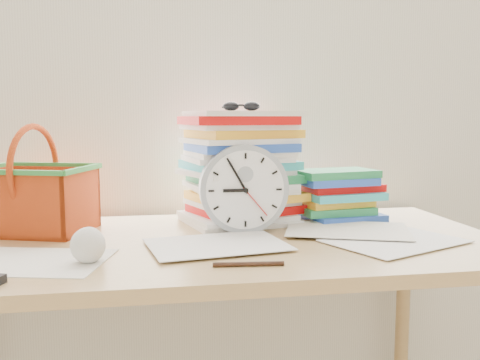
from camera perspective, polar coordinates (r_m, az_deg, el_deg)
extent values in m
cube|color=silver|center=(1.70, -4.46, 17.04)|extent=(4.00, 0.04, 2.70)
cube|color=silver|center=(1.67, -4.38, 15.47)|extent=(2.40, 0.01, 2.50)
cube|color=#A7834E|center=(1.31, -2.60, -6.99)|extent=(1.40, 0.70, 0.03)
cylinder|color=#A7834E|center=(1.89, 16.91, -14.83)|extent=(0.04, 0.04, 0.72)
cylinder|color=#9AA1A9|center=(1.37, 0.39, -0.94)|extent=(0.23, 0.05, 0.23)
sphere|color=white|center=(1.14, -15.94, -6.66)|extent=(0.07, 0.07, 0.07)
cylinder|color=black|center=(1.08, 0.91, -8.95)|extent=(0.14, 0.02, 0.01)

